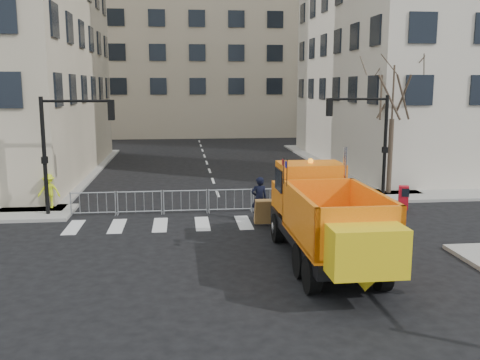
{
  "coord_description": "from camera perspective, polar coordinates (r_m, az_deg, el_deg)",
  "views": [
    {
      "loc": [
        -1.95,
        -16.87,
        5.87
      ],
      "look_at": [
        0.2,
        2.5,
        2.42
      ],
      "focal_mm": 40.0,
      "sensor_mm": 36.0,
      "label": 1
    }
  ],
  "objects": [
    {
      "name": "plow_truck",
      "position": [
        17.7,
        9.11,
        -3.8
      ],
      "size": [
        3.18,
        9.72,
        3.77
      ],
      "rotation": [
        0.0,
        0.0,
        1.58
      ],
      "color": "black",
      "rests_on": "ground"
    },
    {
      "name": "cop_a",
      "position": [
        23.4,
        2.06,
        -2.02
      ],
      "size": [
        0.76,
        0.53,
        1.96
      ],
      "primitive_type": "imported",
      "rotation": [
        0.0,
        0.0,
        3.23
      ],
      "color": "black",
      "rests_on": "ground"
    },
    {
      "name": "traffic_light_right",
      "position": [
        28.54,
        15.21,
        3.31
      ],
      "size": [
        0.18,
        0.18,
        5.4
      ],
      "primitive_type": "cylinder",
      "color": "black",
      "rests_on": "ground"
    },
    {
      "name": "ground",
      "position": [
        17.97,
        0.24,
        -9.02
      ],
      "size": [
        120.0,
        120.0,
        0.0
      ],
      "primitive_type": "plane",
      "color": "black",
      "rests_on": "ground"
    },
    {
      "name": "cop_c",
      "position": [
        23.08,
        4.41,
        -2.5
      ],
      "size": [
        0.75,
        1.1,
        1.74
      ],
      "primitive_type": "imported",
      "rotation": [
        0.0,
        0.0,
        4.36
      ],
      "color": "black",
      "rests_on": "ground"
    },
    {
      "name": "traffic_light_left",
      "position": [
        25.31,
        -20.13,
        2.23
      ],
      "size": [
        0.18,
        0.18,
        5.4
      ],
      "primitive_type": "cylinder",
      "color": "black",
      "rests_on": "ground"
    },
    {
      "name": "crowd_barriers",
      "position": [
        25.07,
        -3.45,
        -2.23
      ],
      "size": [
        12.6,
        0.6,
        1.1
      ],
      "primitive_type": null,
      "color": "#9EA0A5",
      "rests_on": "ground"
    },
    {
      "name": "sidewalk_back",
      "position": [
        26.1,
        -1.9,
        -2.79
      ],
      "size": [
        64.0,
        5.0,
        0.15
      ],
      "primitive_type": "cube",
      "color": "gray",
      "rests_on": "ground"
    },
    {
      "name": "worker",
      "position": [
        26.79,
        -19.71,
        -1.11
      ],
      "size": [
        1.09,
        0.68,
        1.63
      ],
      "primitive_type": "imported",
      "rotation": [
        0.0,
        0.0,
        -0.08
      ],
      "color": "#D0E71B",
      "rests_on": "sidewalk_back"
    },
    {
      "name": "building_far",
      "position": [
        69.17,
        -4.86,
        15.09
      ],
      "size": [
        30.0,
        18.0,
        24.0
      ],
      "primitive_type": "cube",
      "color": "#BBAB8F",
      "rests_on": "ground"
    },
    {
      "name": "street_tree",
      "position": [
        29.63,
        15.86,
        5.56
      ],
      "size": [
        3.0,
        3.0,
        7.5
      ],
      "primitive_type": null,
      "color": "#382B21",
      "rests_on": "ground"
    },
    {
      "name": "cop_b",
      "position": [
        22.75,
        4.53,
        -2.38
      ],
      "size": [
        1.06,
        0.89,
        1.97
      ],
      "primitive_type": "imported",
      "rotation": [
        0.0,
        0.0,
        3.3
      ],
      "color": "black",
      "rests_on": "ground"
    },
    {
      "name": "newspaper_box",
      "position": [
        26.16,
        17.03,
        -1.8
      ],
      "size": [
        0.56,
        0.53,
        1.1
      ],
      "primitive_type": "cube",
      "rotation": [
        0.0,
        0.0,
        -0.37
      ],
      "color": "red",
      "rests_on": "sidewalk_back"
    }
  ]
}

